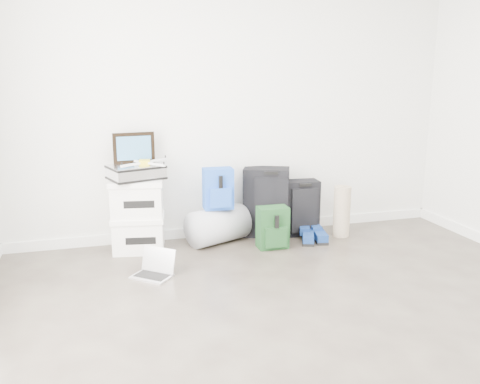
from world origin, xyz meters
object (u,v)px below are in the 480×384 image
object	(u,v)px
carry_on	(300,208)
boxes_stack	(138,215)
duffel_bag	(218,225)
briefcase	(136,172)
large_suitcase	(266,202)
laptop	(155,269)

from	to	relation	value
carry_on	boxes_stack	bearing A→B (deg)	-175.38
duffel_bag	carry_on	xyz separation A→B (m)	(0.87, 0.02, 0.11)
briefcase	carry_on	xyz separation A→B (m)	(1.64, 0.02, -0.46)
briefcase	large_suitcase	distance (m)	1.36
boxes_stack	large_suitcase	world-z (taller)	large_suitcase
duffel_bag	laptop	world-z (taller)	duffel_bag
duffel_bag	laptop	xyz separation A→B (m)	(-0.70, -0.67, -0.12)
boxes_stack	large_suitcase	distance (m)	1.30
briefcase	laptop	xyz separation A→B (m)	(0.07, -0.66, -0.69)
boxes_stack	duffel_bag	world-z (taller)	boxes_stack
large_suitcase	laptop	bearing A→B (deg)	-125.32
carry_on	laptop	bearing A→B (deg)	-152.56
carry_on	laptop	xyz separation A→B (m)	(-1.57, -0.69, -0.23)
boxes_stack	duffel_bag	bearing A→B (deg)	9.77
boxes_stack	laptop	bearing A→B (deg)	-74.78
large_suitcase	boxes_stack	bearing A→B (deg)	-152.88
boxes_stack	briefcase	distance (m)	0.40
boxes_stack	briefcase	bearing A→B (deg)	9.63
briefcase	duffel_bag	size ratio (longest dim) A/B	0.80
boxes_stack	laptop	world-z (taller)	boxes_stack
briefcase	large_suitcase	world-z (taller)	briefcase
duffel_bag	laptop	bearing A→B (deg)	-159.71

